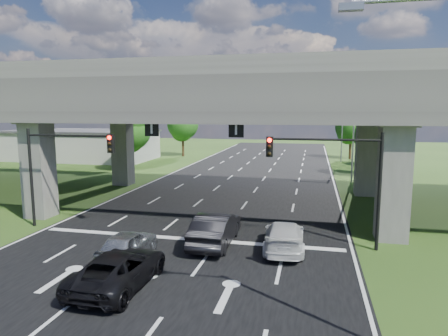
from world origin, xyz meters
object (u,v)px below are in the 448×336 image
at_px(streetlight_beyond, 340,119).
at_px(car_silver, 128,245).
at_px(car_dark, 216,229).
at_px(streetlight_far, 350,123).
at_px(car_white, 284,236).
at_px(signal_left, 61,160).
at_px(car_trailing, 119,269).
at_px(signal_right, 335,168).

xyz_separation_m(streetlight_beyond, car_silver, (-11.90, -39.91, -5.13)).
xyz_separation_m(car_silver, car_dark, (3.60, 2.91, 0.16)).
bearing_deg(streetlight_far, car_white, -102.61).
height_order(signal_left, car_trailing, signal_left).
height_order(streetlight_beyond, car_trailing, streetlight_beyond).
distance_m(streetlight_far, streetlight_beyond, 16.00).
xyz_separation_m(streetlight_beyond, car_trailing, (-10.86, -42.80, -5.09)).
height_order(signal_left, car_dark, signal_left).
bearing_deg(signal_left, car_white, -4.08).
relative_size(streetlight_far, streetlight_beyond, 1.00).
height_order(signal_right, streetlight_far, streetlight_far).
xyz_separation_m(streetlight_far, car_dark, (-8.30, -21.00, -4.97)).
bearing_deg(car_trailing, streetlight_beyond, -103.09).
distance_m(signal_right, signal_left, 15.65).
relative_size(signal_right, signal_left, 1.00).
xyz_separation_m(streetlight_far, car_trailing, (-10.86, -26.80, -5.09)).
height_order(streetlight_far, car_dark, streetlight_far).
relative_size(streetlight_beyond, car_silver, 2.47).
height_order(signal_right, car_white, signal_right).
distance_m(signal_left, car_dark, 10.22).
bearing_deg(streetlight_beyond, streetlight_far, -90.00).
distance_m(streetlight_far, car_silver, 27.19).
xyz_separation_m(signal_left, car_dark, (9.62, -0.94, -3.31)).
relative_size(streetlight_beyond, car_white, 2.05).
bearing_deg(car_white, signal_left, -7.20).
distance_m(car_silver, car_trailing, 3.07).
relative_size(streetlight_far, car_dark, 1.94).
relative_size(streetlight_beyond, car_dark, 1.94).
distance_m(streetlight_far, car_dark, 23.12).
bearing_deg(car_dark, car_silver, 38.86).
bearing_deg(car_dark, signal_right, -171.18).
height_order(car_silver, car_trailing, car_trailing).
relative_size(car_silver, car_white, 0.83).
xyz_separation_m(streetlight_beyond, car_dark, (-8.30, -37.00, -4.97)).
bearing_deg(car_trailing, signal_left, -42.53).
bearing_deg(car_trailing, streetlight_far, -110.91).
distance_m(signal_left, streetlight_beyond, 40.30).
distance_m(signal_right, car_silver, 10.93).
distance_m(signal_left, car_trailing, 10.35).
xyz_separation_m(signal_left, car_silver, (6.02, -3.85, -3.47)).
bearing_deg(signal_right, streetlight_far, 83.53).
height_order(signal_left, car_silver, signal_left).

